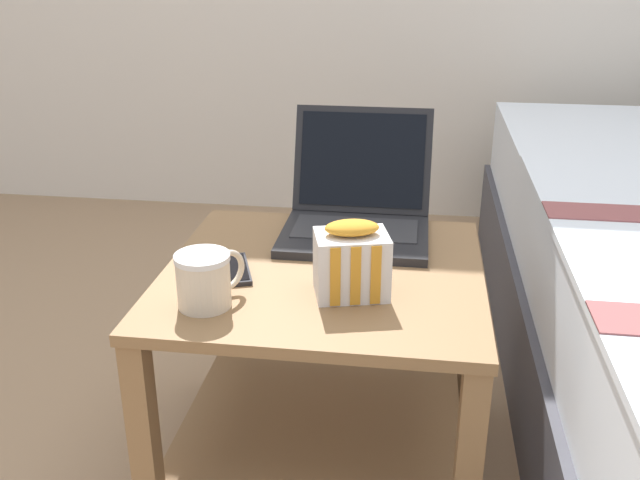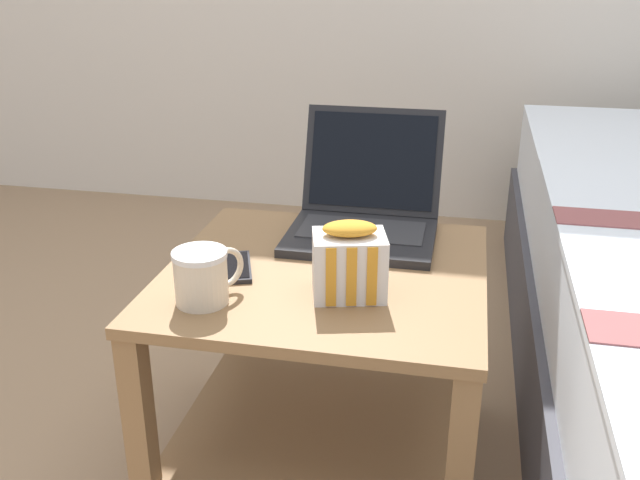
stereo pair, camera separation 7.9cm
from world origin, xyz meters
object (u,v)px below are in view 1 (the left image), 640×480
(laptop, at_px, (357,210))
(cell_phone, at_px, (231,270))
(snack_bag, at_px, (351,261))
(mug_front_left, at_px, (205,277))

(laptop, height_order, cell_phone, laptop)
(laptop, height_order, snack_bag, laptop)
(laptop, bearing_deg, cell_phone, -131.78)
(mug_front_left, bearing_deg, cell_phone, 87.23)
(laptop, bearing_deg, snack_bag, -86.61)
(laptop, xyz_separation_m, mug_front_left, (-0.23, -0.38, 0.00))
(mug_front_left, bearing_deg, laptop, 59.52)
(snack_bag, relative_size, cell_phone, 0.96)
(snack_bag, xyz_separation_m, cell_phone, (-0.24, 0.06, -0.06))
(mug_front_left, height_order, snack_bag, snack_bag)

